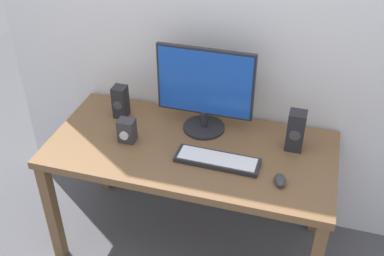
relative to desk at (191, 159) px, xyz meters
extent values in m
plane|color=#4C4C51|center=(0.00, 0.00, -0.64)|extent=(6.00, 6.00, 0.00)
cube|color=brown|center=(0.00, 0.00, 0.06)|extent=(1.50, 0.71, 0.04)
cube|color=brown|center=(-0.71, -0.31, -0.30)|extent=(0.06, 0.06, 0.68)
cube|color=brown|center=(-0.71, 0.31, -0.30)|extent=(0.06, 0.06, 0.68)
cube|color=brown|center=(0.71, 0.31, -0.30)|extent=(0.06, 0.06, 0.68)
cylinder|color=#232328|center=(0.02, 0.18, 0.09)|extent=(0.23, 0.23, 0.02)
cylinder|color=#232328|center=(0.02, 0.18, 0.14)|extent=(0.04, 0.04, 0.09)
cube|color=#232328|center=(0.02, 0.19, 0.37)|extent=(0.52, 0.02, 0.38)
cube|color=blue|center=(0.02, 0.18, 0.37)|extent=(0.50, 0.01, 0.36)
cube|color=#232328|center=(0.16, -0.09, 0.09)|extent=(0.43, 0.14, 0.02)
cube|color=silver|center=(0.16, -0.09, 0.11)|extent=(0.39, 0.12, 0.00)
ellipsoid|color=#333338|center=(0.49, -0.16, 0.10)|extent=(0.07, 0.10, 0.04)
cube|color=#232328|center=(0.52, 0.14, 0.19)|extent=(0.09, 0.08, 0.22)
cylinder|color=#3F3F44|center=(0.52, 0.10, 0.19)|extent=(0.06, 0.00, 0.06)
cube|color=#232328|center=(-0.47, 0.17, 0.18)|extent=(0.08, 0.08, 0.19)
cylinder|color=#3F3F44|center=(-0.47, 0.13, 0.18)|extent=(0.05, 0.00, 0.05)
cube|color=#333338|center=(-0.34, -0.04, 0.15)|extent=(0.09, 0.07, 0.13)
cylinder|color=silver|center=(-0.34, -0.08, 0.14)|extent=(0.05, 0.01, 0.05)
camera|label=1|loc=(0.55, -1.86, 1.55)|focal=43.43mm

